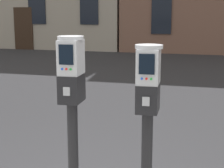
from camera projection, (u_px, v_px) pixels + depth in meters
parking_meter_near_kerb at (72, 94)px, 3.03m from camera, size 0.22×0.26×1.56m
parking_meter_twin_adjacent at (148, 104)px, 2.87m from camera, size 0.22×0.26×1.50m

